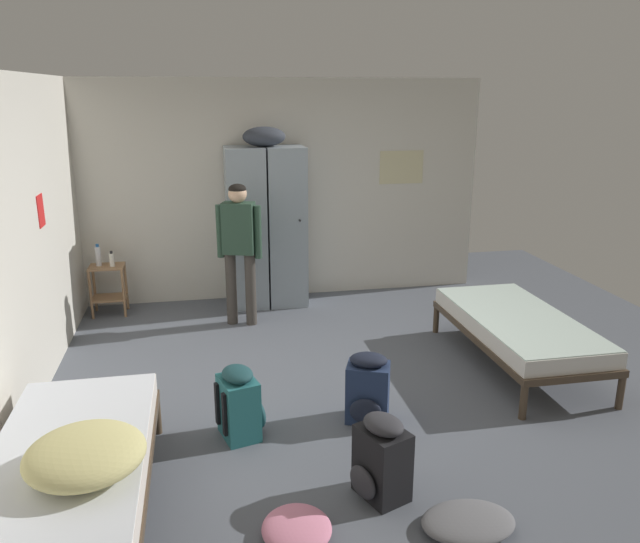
{
  "coord_description": "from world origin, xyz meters",
  "views": [
    {
      "loc": [
        -0.99,
        -4.82,
        2.46
      ],
      "look_at": [
        0.0,
        0.25,
        0.95
      ],
      "focal_mm": 34.94,
      "sensor_mm": 36.0,
      "label": 1
    }
  ],
  "objects_px": {
    "locker_bank": "(266,224)",
    "water_bottle": "(98,256)",
    "clothes_pile_pink": "(297,529)",
    "backpack_black": "(381,459)",
    "bed_left_front": "(70,464)",
    "shelf_unit": "(108,285)",
    "backpack_navy": "(368,389)",
    "clothes_pile_grey": "(468,522)",
    "person_traveler": "(239,241)",
    "bedding_heap": "(85,454)",
    "bed_right": "(518,327)",
    "backpack_teal": "(240,404)",
    "lotion_bottle": "(112,260)"
  },
  "relations": [
    {
      "from": "clothes_pile_grey",
      "to": "shelf_unit",
      "type": "bearing_deg",
      "value": 120.8
    },
    {
      "from": "backpack_teal",
      "to": "clothes_pile_pink",
      "type": "distance_m",
      "value": 1.2
    },
    {
      "from": "water_bottle",
      "to": "clothes_pile_pink",
      "type": "xyz_separation_m",
      "value": [
        1.59,
        -4.08,
        -0.63
      ]
    },
    {
      "from": "backpack_teal",
      "to": "backpack_navy",
      "type": "relative_size",
      "value": 1.0
    },
    {
      "from": "bed_left_front",
      "to": "shelf_unit",
      "type": "bearing_deg",
      "value": 93.9
    },
    {
      "from": "bedding_heap",
      "to": "backpack_black",
      "type": "relative_size",
      "value": 1.16
    },
    {
      "from": "bed_left_front",
      "to": "locker_bank",
      "type": "bearing_deg",
      "value": 67.21
    },
    {
      "from": "backpack_navy",
      "to": "backpack_black",
      "type": "height_order",
      "value": "same"
    },
    {
      "from": "water_bottle",
      "to": "backpack_teal",
      "type": "distance_m",
      "value": 3.25
    },
    {
      "from": "shelf_unit",
      "to": "lotion_bottle",
      "type": "xyz_separation_m",
      "value": [
        0.07,
        -0.04,
        0.3
      ]
    },
    {
      "from": "bed_right",
      "to": "clothes_pile_grey",
      "type": "distance_m",
      "value": 2.47
    },
    {
      "from": "backpack_navy",
      "to": "clothes_pile_grey",
      "type": "height_order",
      "value": "backpack_navy"
    },
    {
      "from": "backpack_black",
      "to": "lotion_bottle",
      "type": "bearing_deg",
      "value": 118.26
    },
    {
      "from": "backpack_black",
      "to": "clothes_pile_grey",
      "type": "distance_m",
      "value": 0.61
    },
    {
      "from": "person_traveler",
      "to": "lotion_bottle",
      "type": "bearing_deg",
      "value": 158.19
    },
    {
      "from": "person_traveler",
      "to": "backpack_black",
      "type": "height_order",
      "value": "person_traveler"
    },
    {
      "from": "locker_bank",
      "to": "backpack_teal",
      "type": "height_order",
      "value": "locker_bank"
    },
    {
      "from": "clothes_pile_pink",
      "to": "backpack_black",
      "type": "bearing_deg",
      "value": 25.5
    },
    {
      "from": "locker_bank",
      "to": "water_bottle",
      "type": "height_order",
      "value": "locker_bank"
    },
    {
      "from": "locker_bank",
      "to": "lotion_bottle",
      "type": "relative_size",
      "value": 11.74
    },
    {
      "from": "lotion_bottle",
      "to": "locker_bank",
      "type": "bearing_deg",
      "value": 2.39
    },
    {
      "from": "bed_left_front",
      "to": "clothes_pile_pink",
      "type": "bearing_deg",
      "value": -17.17
    },
    {
      "from": "bed_right",
      "to": "bedding_heap",
      "type": "bearing_deg",
      "value": -152.76
    },
    {
      "from": "backpack_black",
      "to": "clothes_pile_grey",
      "type": "relative_size",
      "value": 0.99
    },
    {
      "from": "bed_right",
      "to": "backpack_navy",
      "type": "xyz_separation_m",
      "value": [
        -1.61,
        -0.71,
        -0.12
      ]
    },
    {
      "from": "bed_left_front",
      "to": "backpack_black",
      "type": "bearing_deg",
      "value": -3.61
    },
    {
      "from": "bedding_heap",
      "to": "water_bottle",
      "type": "relative_size",
      "value": 2.57
    },
    {
      "from": "person_traveler",
      "to": "backpack_navy",
      "type": "bearing_deg",
      "value": -70.62
    },
    {
      "from": "locker_bank",
      "to": "shelf_unit",
      "type": "bearing_deg",
      "value": -178.97
    },
    {
      "from": "backpack_teal",
      "to": "bed_left_front",
      "type": "bearing_deg",
      "value": -143.28
    },
    {
      "from": "locker_bank",
      "to": "water_bottle",
      "type": "xyz_separation_m",
      "value": [
        -1.89,
        -0.01,
        -0.29
      ]
    },
    {
      "from": "locker_bank",
      "to": "bedding_heap",
      "type": "xyz_separation_m",
      "value": [
        -1.41,
        -3.97,
        -0.37
      ]
    },
    {
      "from": "bed_right",
      "to": "bedding_heap",
      "type": "xyz_separation_m",
      "value": [
        -3.46,
        -1.78,
        0.22
      ]
    },
    {
      "from": "locker_bank",
      "to": "shelf_unit",
      "type": "distance_m",
      "value": 1.91
    },
    {
      "from": "locker_bank",
      "to": "backpack_navy",
      "type": "xyz_separation_m",
      "value": [
        0.44,
        -2.9,
        -0.71
      ]
    },
    {
      "from": "backpack_black",
      "to": "backpack_teal",
      "type": "bearing_deg",
      "value": 132.61
    },
    {
      "from": "shelf_unit",
      "to": "person_traveler",
      "type": "height_order",
      "value": "person_traveler"
    },
    {
      "from": "backpack_teal",
      "to": "clothes_pile_pink",
      "type": "height_order",
      "value": "backpack_teal"
    },
    {
      "from": "water_bottle",
      "to": "backpack_teal",
      "type": "relative_size",
      "value": 0.45
    },
    {
      "from": "backpack_black",
      "to": "person_traveler",
      "type": "bearing_deg",
      "value": 101.21
    },
    {
      "from": "bed_right",
      "to": "bed_left_front",
      "type": "height_order",
      "value": "same"
    },
    {
      "from": "person_traveler",
      "to": "clothes_pile_pink",
      "type": "xyz_separation_m",
      "value": [
        0.06,
        -3.47,
        -0.87
      ]
    },
    {
      "from": "bedding_heap",
      "to": "clothes_pile_pink",
      "type": "distance_m",
      "value": 1.24
    },
    {
      "from": "bed_right",
      "to": "water_bottle",
      "type": "relative_size",
      "value": 7.67
    },
    {
      "from": "backpack_navy",
      "to": "clothes_pile_grey",
      "type": "bearing_deg",
      "value": -79.44
    },
    {
      "from": "locker_bank",
      "to": "clothes_pile_grey",
      "type": "relative_size",
      "value": 3.71
    },
    {
      "from": "person_traveler",
      "to": "water_bottle",
      "type": "xyz_separation_m",
      "value": [
        -1.53,
        0.61,
        -0.24
      ]
    },
    {
      "from": "bed_left_front",
      "to": "backpack_black",
      "type": "distance_m",
      "value": 1.84
    },
    {
      "from": "bedding_heap",
      "to": "backpack_navy",
      "type": "bearing_deg",
      "value": 30.17
    },
    {
      "from": "bedding_heap",
      "to": "person_traveler",
      "type": "relative_size",
      "value": 0.42
    }
  ]
}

